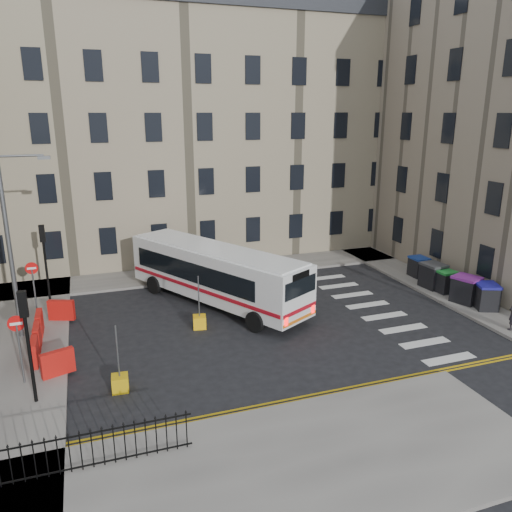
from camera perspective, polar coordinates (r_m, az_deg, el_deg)
ground at (r=25.24m, az=5.27°, el=-7.02°), size 120.00×120.00×0.00m
pavement_north at (r=31.47m, az=-11.36°, el=-2.36°), size 36.00×3.20×0.15m
pavement_east at (r=32.82m, az=16.81°, el=-1.97°), size 2.40×26.00×0.15m
pavement_sw at (r=15.06m, az=-4.26°, el=-24.68°), size 20.00×6.00×0.15m
terrace_north at (r=36.68m, az=-15.31°, el=13.62°), size 38.30×10.80×17.20m
traffic_light_nw at (r=28.53m, az=-23.05°, el=0.57°), size 0.28×0.22×4.10m
traffic_light_sw at (r=18.59m, az=-24.76°, el=-7.68°), size 0.28×0.22×4.10m
streetlamp at (r=23.94m, az=-26.38°, el=0.99°), size 0.50×0.22×8.14m
no_entry_north at (r=26.87m, az=-24.15°, el=-2.25°), size 0.60×0.08×3.00m
no_entry_south at (r=20.33m, az=-25.56°, el=-8.19°), size 0.60×0.08×3.00m
roadworks_barriers at (r=23.55m, az=-22.84°, el=-8.34°), size 1.66×6.26×1.00m
iron_railings at (r=15.86m, az=-22.25°, el=-20.51°), size 7.80×0.04×1.20m
bus at (r=26.38m, az=-4.63°, el=-1.89°), size 7.57×10.98×3.04m
wheelie_bin_a at (r=28.22m, az=24.82°, el=-4.18°), size 1.41×1.50×1.33m
wheelie_bin_b at (r=28.69m, az=22.84°, el=-3.52°), size 1.50×1.60×1.42m
wheelie_bin_c at (r=29.93m, az=20.72°, el=-2.67°), size 1.04×1.18×1.25m
wheelie_bin_d at (r=30.40m, az=19.56°, el=-2.10°), size 1.23×1.39×1.42m
wheelie_bin_e at (r=32.18m, az=18.09°, el=-1.16°), size 0.96×1.11×1.21m
bollard_yellow at (r=24.05m, az=-6.47°, el=-7.49°), size 0.70×0.70×0.60m
bollard_chevron at (r=19.59m, az=-15.26°, el=-13.85°), size 0.64×0.64×0.60m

